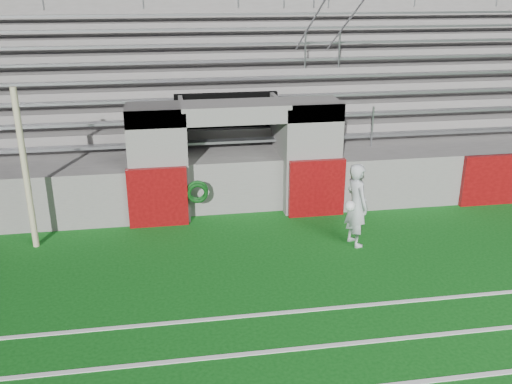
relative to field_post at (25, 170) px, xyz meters
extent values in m
plane|color=#0D4E12|center=(4.32, -2.30, -1.65)|extent=(90.00, 90.00, 0.00)
cylinder|color=#C3BA91|center=(0.00, 0.00, 0.00)|extent=(0.13, 0.13, 3.29)
cube|color=white|center=(4.32, -4.30, -1.64)|extent=(28.00, 0.09, 0.01)
cube|color=white|center=(4.32, -3.30, -1.64)|extent=(28.00, 0.09, 0.01)
cube|color=slate|center=(2.52, 1.20, -0.35)|extent=(1.20, 1.00, 2.60)
cube|color=slate|center=(6.12, 1.20, -0.35)|extent=(1.20, 1.00, 2.60)
cube|color=black|center=(4.32, 2.90, -0.40)|extent=(2.60, 0.20, 2.50)
cube|color=slate|center=(3.17, 1.80, -0.40)|extent=(0.10, 2.20, 2.50)
cube|color=slate|center=(5.47, 1.80, -0.40)|extent=(0.10, 2.20, 2.50)
cube|color=slate|center=(4.32, 1.20, 0.75)|extent=(4.80, 1.00, 0.40)
cube|color=slate|center=(4.32, 5.05, -0.50)|extent=(26.00, 8.00, 0.20)
cube|color=slate|center=(4.32, 5.05, -1.12)|extent=(26.00, 8.00, 1.05)
cube|color=#5A0709|center=(2.52, 0.65, -0.97)|extent=(1.30, 0.15, 1.35)
cube|color=#5A0709|center=(6.12, 0.65, -0.97)|extent=(1.30, 0.15, 1.35)
cube|color=#5A0709|center=(10.82, 0.65, -1.02)|extent=(2.20, 0.15, 1.25)
cube|color=gray|center=(4.32, 2.13, -0.18)|extent=(23.00, 0.28, 0.06)
cube|color=slate|center=(4.32, 2.98, -0.21)|extent=(24.00, 0.75, 0.38)
cube|color=gray|center=(4.32, 2.88, 0.20)|extent=(23.00, 0.28, 0.06)
cube|color=slate|center=(4.32, 3.73, -0.02)|extent=(24.00, 0.75, 0.76)
cube|color=gray|center=(4.32, 3.63, 0.58)|extent=(23.00, 0.28, 0.06)
cube|color=slate|center=(4.32, 4.48, 0.17)|extent=(24.00, 0.75, 1.14)
cube|color=gray|center=(4.32, 4.38, 0.96)|extent=(23.00, 0.28, 0.06)
cube|color=slate|center=(4.32, 5.23, 0.36)|extent=(24.00, 0.75, 1.52)
cube|color=gray|center=(4.32, 5.13, 1.34)|extent=(23.00, 0.28, 0.06)
cube|color=slate|center=(4.32, 5.98, 0.55)|extent=(24.00, 0.75, 1.90)
cube|color=gray|center=(4.32, 5.88, 1.72)|extent=(23.00, 0.28, 0.06)
cube|color=slate|center=(4.32, 6.73, 0.74)|extent=(24.00, 0.75, 2.28)
cube|color=gray|center=(4.32, 6.63, 2.10)|extent=(23.00, 0.28, 0.06)
cube|color=slate|center=(4.32, 7.48, 0.93)|extent=(24.00, 0.75, 2.66)
cube|color=gray|center=(4.32, 7.38, 2.48)|extent=(23.00, 0.28, 0.06)
cube|color=slate|center=(4.32, 8.15, 1.00)|extent=(26.00, 0.60, 5.29)
cylinder|color=#A5A8AD|center=(6.82, 1.85, 0.10)|extent=(0.05, 0.05, 1.00)
cylinder|color=#A5A8AD|center=(6.82, 4.85, 1.62)|extent=(0.05, 0.05, 1.00)
cylinder|color=#A5A8AD|center=(6.82, 4.85, 2.12)|extent=(0.05, 6.02, 3.08)
cylinder|color=#A5A8AD|center=(7.82, 1.85, 0.10)|extent=(0.05, 0.05, 1.00)
cylinder|color=#A5A8AD|center=(7.82, 4.85, 1.62)|extent=(0.05, 0.05, 1.00)
cylinder|color=#A5A8AD|center=(7.82, 4.85, 2.12)|extent=(0.05, 6.02, 3.08)
imported|color=#B0B6BA|center=(6.51, -0.96, -0.77)|extent=(0.56, 0.72, 1.75)
sphere|color=white|center=(6.27, -1.27, -0.66)|extent=(0.21, 0.21, 0.21)
torus|color=#0D4312|center=(3.39, 0.65, -0.88)|extent=(0.49, 0.09, 0.49)
torus|color=#0B380F|center=(3.39, 0.60, -0.91)|extent=(0.47, 0.09, 0.47)
camera|label=1|loc=(2.75, -11.23, 3.53)|focal=40.00mm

